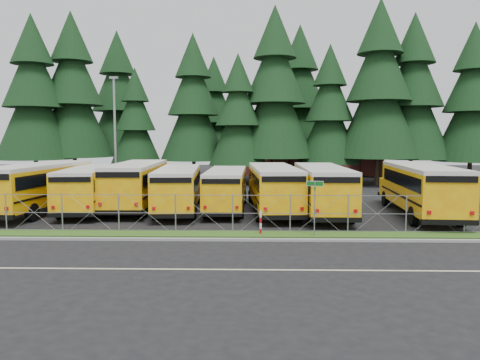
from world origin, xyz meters
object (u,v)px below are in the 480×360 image
street_sign (315,197)px  light_standard (115,131)px  bus_3 (179,190)px  bus_6 (321,190)px  bus_0 (42,188)px  bus_1 (90,189)px  bus_5 (273,189)px  striped_bollard (261,223)px  bus_2 (138,186)px  bus_east (420,190)px  bus_4 (227,190)px

street_sign → light_standard: light_standard is taller
bus_3 → bus_6: bearing=-9.3°
bus_0 → light_standard: (2.09, 9.89, 3.89)m
bus_1 → light_standard: 10.13m
bus_5 → striped_bollard: bus_5 is taller
street_sign → light_standard: size_ratio=0.28×
bus_6 → street_sign: size_ratio=4.21×
bus_1 → bus_6: size_ratio=0.95×
street_sign → light_standard: (-14.94, 17.40, 3.47)m
bus_2 → bus_east: 18.74m
bus_5 → light_standard: size_ratio=1.16×
bus_4 → striped_bollard: 8.23m
bus_6 → street_sign: bus_6 is taller
bus_3 → light_standard: light_standard is taller
bus_6 → bus_0: bearing=178.7°
bus_0 → bus_4: size_ratio=1.15×
bus_0 → street_sign: (17.03, -7.51, 0.42)m
bus_0 → bus_5: bus_0 is taller
bus_1 → striped_bollard: bearing=-40.8°
bus_4 → street_sign: bearing=-59.6°
bus_0 → bus_2: (5.98, 1.75, -0.01)m
bus_1 → bus_6: 15.43m
street_sign → bus_4: bearing=119.7°
striped_bollard → bus_6: bearing=58.3°
bus_4 → bus_6: size_ratio=0.90×
street_sign → striped_bollard: size_ratio=2.34×
bus_1 → bus_0: bearing=-174.8°
bus_1 → bus_5: size_ratio=0.96×
bus_0 → bus_6: 18.42m
bus_east → street_sign: size_ratio=4.39×
street_sign → striped_bollard: bearing=169.0°
bus_6 → bus_3: bearing=174.9°
bus_5 → bus_east: size_ratio=0.95×
bus_2 → bus_3: bus_2 is taller
bus_2 → light_standard: bearing=113.4°
bus_east → striped_bollard: size_ratio=10.27×
bus_3 → light_standard: (-6.96, 9.50, 4.03)m
bus_1 → bus_3: size_ratio=1.00×
bus_5 → light_standard: light_standard is taller
bus_5 → light_standard: bearing=140.2°
bus_1 → striped_bollard: size_ratio=9.34×
bus_5 → bus_east: (9.19, -1.16, 0.08)m
bus_3 → bus_4: size_ratio=1.05×
bus_4 → bus_east: size_ratio=0.87×
bus_3 → light_standard: 12.45m
bus_2 → bus_6: size_ratio=1.03×
bus_2 → striped_bollard: size_ratio=10.16×
bus_3 → bus_6: (9.37, -0.85, 0.08)m
bus_2 → street_sign: 14.42m
bus_6 → bus_5: bearing=168.3°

